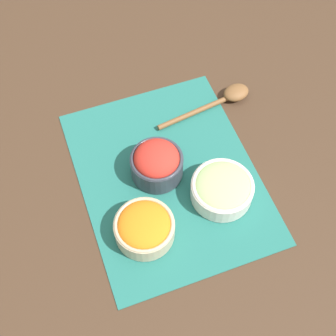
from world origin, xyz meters
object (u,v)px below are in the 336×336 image
at_px(carrot_bowl, 144,227).
at_px(cucumber_bowl, 222,188).
at_px(tomato_bowl, 157,162).
at_px(wooden_spoon, 226,98).

relative_size(carrot_bowl, cucumber_bowl, 0.92).
bearing_deg(tomato_bowl, wooden_spoon, -58.99).
bearing_deg(cucumber_bowl, tomato_bowl, 47.38).
bearing_deg(cucumber_bowl, wooden_spoon, -25.71).
relative_size(carrot_bowl, tomato_bowl, 1.07).
relative_size(tomato_bowl, wooden_spoon, 0.46).
bearing_deg(tomato_bowl, carrot_bowl, 150.94).
bearing_deg(cucumber_bowl, carrot_bowl, 99.00).
distance_m(tomato_bowl, cucumber_bowl, 0.14).
xyz_separation_m(cucumber_bowl, wooden_spoon, (0.23, -0.11, -0.02)).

